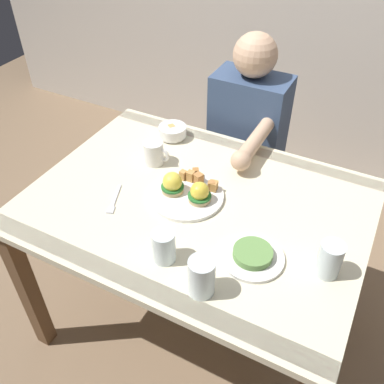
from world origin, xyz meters
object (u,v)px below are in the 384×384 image
at_px(side_plate, 252,255).
at_px(water_glass_near, 164,248).
at_px(fruit_bowl, 173,131).
at_px(water_glass_far, 201,279).
at_px(coffee_mug, 154,152).
at_px(fork, 114,201).
at_px(eggs_benedict_plate, 187,192).
at_px(diner_person, 246,138).
at_px(dining_table, 196,223).
at_px(water_glass_extra, 329,260).

bearing_deg(side_plate, water_glass_near, -152.63).
height_order(fruit_bowl, water_glass_far, water_glass_far).
xyz_separation_m(coffee_mug, fork, (-0.01, -0.27, -0.05)).
bearing_deg(fork, eggs_benedict_plate, 32.31).
xyz_separation_m(eggs_benedict_plate, diner_person, (-0.00, 0.59, -0.12)).
height_order(dining_table, water_glass_extra, water_glass_extra).
xyz_separation_m(eggs_benedict_plate, water_glass_far, (0.23, -0.34, 0.03)).
height_order(water_glass_near, diner_person, diner_person).
height_order(eggs_benedict_plate, coffee_mug, coffee_mug).
height_order(coffee_mug, water_glass_near, water_glass_near).
height_order(fork, water_glass_near, water_glass_near).
bearing_deg(diner_person, water_glass_near, -85.08).
distance_m(water_glass_far, water_glass_extra, 0.38).
height_order(eggs_benedict_plate, water_glass_near, water_glass_near).
relative_size(side_plate, diner_person, 0.18).
height_order(dining_table, side_plate, side_plate).
xyz_separation_m(fruit_bowl, fork, (0.02, -0.46, -0.03)).
relative_size(eggs_benedict_plate, fork, 1.79).
bearing_deg(fruit_bowl, water_glass_far, -54.70).
height_order(fork, water_glass_extra, water_glass_extra).
bearing_deg(coffee_mug, water_glass_extra, -17.62).
bearing_deg(side_plate, water_glass_far, -115.78).
relative_size(fruit_bowl, diner_person, 0.11).
bearing_deg(water_glass_near, side_plate, 27.37).
relative_size(water_glass_near, water_glass_extra, 0.93).
distance_m(eggs_benedict_plate, water_glass_far, 0.41).
bearing_deg(fruit_bowl, fork, -87.64).
distance_m(coffee_mug, water_glass_near, 0.51).
relative_size(fruit_bowl, water_glass_far, 0.97).
bearing_deg(diner_person, fruit_bowl, -131.52).
bearing_deg(water_glass_near, fruit_bowl, 117.34).
xyz_separation_m(fruit_bowl, water_glass_near, (0.32, -0.61, 0.02)).
bearing_deg(diner_person, eggs_benedict_plate, -89.94).
bearing_deg(fruit_bowl, side_plate, -40.96).
relative_size(fruit_bowl, water_glass_extra, 1.02).
xyz_separation_m(dining_table, eggs_benedict_plate, (-0.04, 0.01, 0.13)).
xyz_separation_m(dining_table, water_glass_near, (0.03, -0.28, 0.15)).
xyz_separation_m(water_glass_near, side_plate, (0.24, 0.13, -0.03)).
bearing_deg(water_glass_far, fork, 155.86).
xyz_separation_m(fork, water_glass_near, (0.30, -0.15, 0.04)).
height_order(eggs_benedict_plate, diner_person, diner_person).
height_order(fruit_bowl, water_glass_near, water_glass_near).
bearing_deg(coffee_mug, water_glass_far, -46.62).
bearing_deg(eggs_benedict_plate, dining_table, -9.11).
bearing_deg(coffee_mug, dining_table, -27.78).
distance_m(fork, diner_person, 0.77).
xyz_separation_m(water_glass_near, diner_person, (-0.08, 0.88, -0.14)).
bearing_deg(eggs_benedict_plate, diner_person, 90.06).
distance_m(coffee_mug, diner_person, 0.53).
relative_size(fork, water_glass_near, 1.37).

